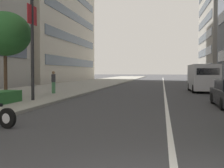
{
  "coord_description": "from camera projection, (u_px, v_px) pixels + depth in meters",
  "views": [
    {
      "loc": [
        -3.73,
        0.23,
        1.8
      ],
      "look_at": [
        10.96,
        2.66,
        1.2
      ],
      "focal_mm": 48.7,
      "sensor_mm": 36.0,
      "label": 1
    }
  ],
  "objects": [
    {
      "name": "sidewalk_right_plaza",
      "position": [
        69.0,
        87.0,
        35.05
      ],
      "size": [
        160.0,
        9.33,
        0.15
      ],
      "primitive_type": "cube",
      "color": "gray",
      "rests_on": "ground"
    },
    {
      "name": "lane_centre_stripe",
      "position": [
        164.0,
        86.0,
        38.22
      ],
      "size": [
        110.0,
        0.16,
        0.01
      ],
      "primitive_type": "cube",
      "color": "silver",
      "rests_on": "ground"
    },
    {
      "name": "delivery_van_ahead",
      "position": [
        203.0,
        77.0,
        27.03
      ],
      "size": [
        5.46,
        2.29,
        2.43
      ],
      "rotation": [
        0.0,
        0.0,
        0.02
      ],
      "color": "#B7B7BC",
      "rests_on": "ground"
    },
    {
      "name": "street_lamp_with_banners",
      "position": [
        38.0,
        19.0,
        17.44
      ],
      "size": [
        1.26,
        2.43,
        7.62
      ],
      "color": "#232326",
      "rests_on": "sidewalk_right_plaza"
    },
    {
      "name": "street_tree_far_plaza",
      "position": [
        5.0,
        34.0,
        18.72
      ],
      "size": [
        3.2,
        3.2,
        5.35
      ],
      "color": "#473323",
      "rests_on": "sidewalk_right_plaza"
    },
    {
      "name": "pedestrian_on_plaza",
      "position": [
        53.0,
        82.0,
        23.19
      ],
      "size": [
        0.45,
        0.34,
        1.7
      ],
      "rotation": [
        0.0,
        0.0,
        1.78
      ],
      "color": "#3F724C",
      "rests_on": "sidewalk_right_plaza"
    }
  ]
}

